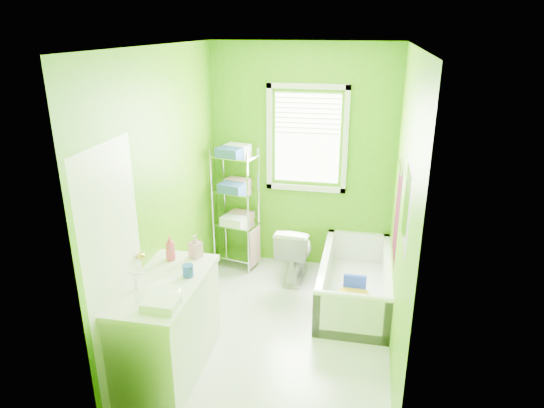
% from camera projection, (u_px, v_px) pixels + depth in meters
% --- Properties ---
extents(ground, '(2.90, 2.90, 0.00)m').
position_uv_depth(ground, '(278.00, 328.00, 4.68)').
color(ground, silver).
rests_on(ground, ground).
extents(room_envelope, '(2.14, 2.94, 2.62)m').
position_uv_depth(room_envelope, '(279.00, 175.00, 4.14)').
color(room_envelope, '#4A9407').
rests_on(room_envelope, ground).
extents(window, '(0.92, 0.05, 1.22)m').
position_uv_depth(window, '(307.00, 133.00, 5.42)').
color(window, white).
rests_on(window, ground).
extents(door, '(0.09, 0.80, 2.00)m').
position_uv_depth(door, '(116.00, 275.00, 3.61)').
color(door, white).
rests_on(door, ground).
extents(right_wall_decor, '(0.04, 1.48, 1.17)m').
position_uv_depth(right_wall_decor, '(401.00, 209.00, 4.01)').
color(right_wall_decor, '#440717').
rests_on(right_wall_decor, ground).
extents(bathtub, '(0.71, 1.53, 0.49)m').
position_uv_depth(bathtub, '(354.00, 287.00, 5.10)').
color(bathtub, white).
rests_on(bathtub, ground).
extents(toilet, '(0.40, 0.67, 0.67)m').
position_uv_depth(toilet, '(295.00, 252.00, 5.50)').
color(toilet, white).
rests_on(toilet, ground).
extents(vanity, '(0.57, 1.12, 1.07)m').
position_uv_depth(vanity, '(167.00, 325.00, 3.97)').
color(vanity, white).
rests_on(vanity, ground).
extents(wire_shelf_unit, '(0.54, 0.44, 1.48)m').
position_uv_depth(wire_shelf_unit, '(236.00, 196.00, 5.61)').
color(wire_shelf_unit, silver).
rests_on(wire_shelf_unit, ground).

